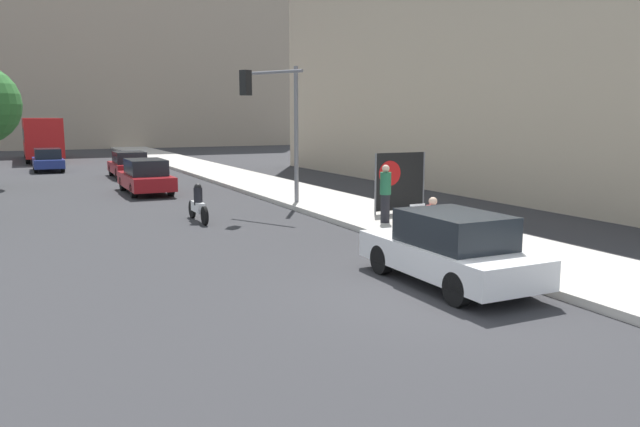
# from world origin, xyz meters

# --- Properties ---
(ground_plane) EXTENTS (160.00, 160.00, 0.00)m
(ground_plane) POSITION_xyz_m (0.00, 0.00, 0.00)
(ground_plane) COLOR #303033
(sidewalk_curb) EXTENTS (3.58, 90.00, 0.17)m
(sidewalk_curb) POSITION_xyz_m (3.57, 15.00, 0.09)
(sidewalk_curb) COLOR #B7B2A8
(sidewalk_curb) RESTS_ON ground_plane
(building_backdrop_far) EXTENTS (52.00, 12.00, 31.36)m
(building_backdrop_far) POSITION_xyz_m (-2.00, 65.95, 15.68)
(building_backdrop_far) COLOR gray
(building_backdrop_far) RESTS_ON ground_plane
(building_backdrop_right) EXTENTS (10.00, 32.00, 14.14)m
(building_backdrop_right) POSITION_xyz_m (14.96, 14.62, 7.07)
(building_backdrop_right) COLOR tan
(building_backdrop_right) RESTS_ON ground_plane
(seated_protester) EXTENTS (0.95, 0.77, 1.20)m
(seated_protester) POSITION_xyz_m (2.26, 3.28, 0.81)
(seated_protester) COLOR #474C56
(seated_protester) RESTS_ON sidewalk_curb
(jogger_on_sidewalk) EXTENTS (0.34, 0.34, 1.78)m
(jogger_on_sidewalk) POSITION_xyz_m (2.88, 6.60, 1.08)
(jogger_on_sidewalk) COLOR black
(jogger_on_sidewalk) RESTS_ON sidewalk_curb
(protest_banner) EXTENTS (1.97, 0.06, 2.03)m
(protest_banner) POSITION_xyz_m (4.33, 8.06, 1.24)
(protest_banner) COLOR slate
(protest_banner) RESTS_ON sidewalk_curb
(traffic_light_pole) EXTENTS (2.69, 2.46, 5.07)m
(traffic_light_pole) POSITION_xyz_m (1.35, 11.58, 3.61)
(traffic_light_pole) COLOR slate
(traffic_light_pole) RESTS_ON sidewalk_curb
(parked_car_curbside) EXTENTS (1.77, 4.21, 1.50)m
(parked_car_curbside) POSITION_xyz_m (0.59, 0.43, 0.74)
(parked_car_curbside) COLOR white
(parked_car_curbside) RESTS_ON ground_plane
(car_on_road_nearest) EXTENTS (1.79, 4.73, 1.53)m
(car_on_road_nearest) POSITION_xyz_m (-2.11, 18.71, 0.76)
(car_on_road_nearest) COLOR maroon
(car_on_road_nearest) RESTS_ON ground_plane
(car_on_road_midblock) EXTENTS (1.84, 4.20, 1.46)m
(car_on_road_midblock) POSITION_xyz_m (-1.57, 26.64, 0.73)
(car_on_road_midblock) COLOR maroon
(car_on_road_midblock) RESTS_ON ground_plane
(car_on_road_distant) EXTENTS (1.73, 4.30, 1.42)m
(car_on_road_distant) POSITION_xyz_m (-5.49, 33.10, 0.71)
(car_on_road_distant) COLOR navy
(car_on_road_distant) RESTS_ON ground_plane
(city_bus_on_road) EXTENTS (2.58, 11.15, 3.28)m
(city_bus_on_road) POSITION_xyz_m (-5.41, 43.81, 1.88)
(city_bus_on_road) COLOR red
(city_bus_on_road) RESTS_ON ground_plane
(motorcycle_on_road) EXTENTS (0.28, 2.16, 1.25)m
(motorcycle_on_road) POSITION_xyz_m (-1.99, 10.29, 0.54)
(motorcycle_on_road) COLOR white
(motorcycle_on_road) RESTS_ON ground_plane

